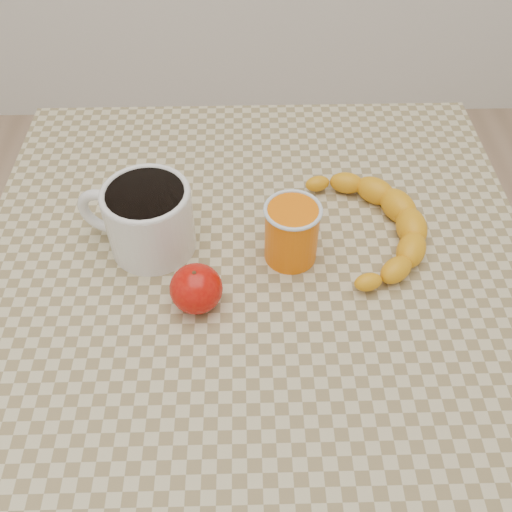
{
  "coord_description": "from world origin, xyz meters",
  "views": [
    {
      "loc": [
        -0.01,
        -0.53,
        1.36
      ],
      "look_at": [
        0.0,
        0.0,
        0.77
      ],
      "focal_mm": 40.0,
      "sensor_mm": 36.0,
      "label": 1
    }
  ],
  "objects_px": {
    "apple": "(196,289)",
    "banana": "(370,225)",
    "orange_juice_glass": "(292,232)",
    "coffee_mug": "(147,216)",
    "table": "(256,302)"
  },
  "relations": [
    {
      "from": "banana",
      "to": "apple",
      "type": "bearing_deg",
      "value": -157.37
    },
    {
      "from": "apple",
      "to": "banana",
      "type": "xyz_separation_m",
      "value": [
        0.25,
        0.12,
        -0.01
      ]
    },
    {
      "from": "table",
      "to": "coffee_mug",
      "type": "relative_size",
      "value": 4.39
    },
    {
      "from": "orange_juice_glass",
      "to": "coffee_mug",
      "type": "bearing_deg",
      "value": 172.51
    },
    {
      "from": "orange_juice_glass",
      "to": "banana",
      "type": "bearing_deg",
      "value": 17.63
    },
    {
      "from": "orange_juice_glass",
      "to": "apple",
      "type": "distance_m",
      "value": 0.15
    },
    {
      "from": "orange_juice_glass",
      "to": "apple",
      "type": "bearing_deg",
      "value": -146.85
    },
    {
      "from": "table",
      "to": "coffee_mug",
      "type": "distance_m",
      "value": 0.21
    },
    {
      "from": "apple",
      "to": "coffee_mug",
      "type": "bearing_deg",
      "value": 123.08
    },
    {
      "from": "orange_juice_glass",
      "to": "banana",
      "type": "relative_size",
      "value": 0.32
    },
    {
      "from": "table",
      "to": "coffee_mug",
      "type": "xyz_separation_m",
      "value": [
        -0.15,
        0.04,
        0.14
      ]
    },
    {
      "from": "coffee_mug",
      "to": "banana",
      "type": "relative_size",
      "value": 0.63
    },
    {
      "from": "apple",
      "to": "banana",
      "type": "distance_m",
      "value": 0.27
    },
    {
      "from": "table",
      "to": "banana",
      "type": "height_order",
      "value": "banana"
    },
    {
      "from": "table",
      "to": "orange_juice_glass",
      "type": "distance_m",
      "value": 0.14
    }
  ]
}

